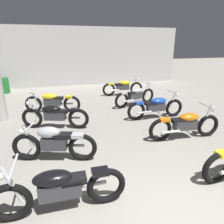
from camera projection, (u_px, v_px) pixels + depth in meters
The scene contains 10 objects.
back_wall at pixel (79, 57), 12.71m from camera, with size 13.49×0.24×3.60m, color #BCBAB7.
motorcycle_left_row_0 at pixel (59, 188), 3.18m from camera, with size 2.17×0.68×0.97m.
motorcycle_left_row_1 at pixel (54, 142), 4.62m from camera, with size 1.92×0.72×0.88m.
motorcycle_left_row_2 at pixel (55, 115), 6.41m from camera, with size 2.09×0.92×0.97m.
motorcycle_left_row_3 at pixel (52, 101), 7.90m from camera, with size 2.13×0.82×0.97m.
motorcycle_right_row_1 at pixel (186, 124), 5.69m from camera, with size 2.17×0.68×0.97m.
motorcycle_right_row_2 at pixel (156, 106), 7.26m from camera, with size 2.17×0.68×0.97m.
motorcycle_right_row_3 at pixel (136, 95), 8.80m from camera, with size 2.10×0.90×0.97m.
motorcycle_right_row_4 at pixel (123, 87), 10.54m from camera, with size 2.17×0.68×0.97m.
oil_drum at pixel (4, 85), 11.00m from camera, with size 0.59×0.59×0.85m.
Camera 1 is at (-1.71, -1.80, 2.62)m, focal length 32.27 mm.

